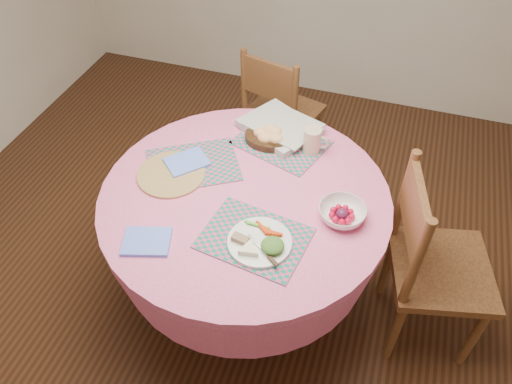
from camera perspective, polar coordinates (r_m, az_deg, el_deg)
ground at (r=2.69m, az=-1.03°, el=-11.57°), size 4.00×4.00×0.00m
dining_table at (r=2.25m, az=-1.21°, el=-3.76°), size 1.24×1.24×0.75m
chair_right at (r=2.31m, az=19.34°, el=-7.57°), size 0.52×0.53×0.97m
chair_back at (r=3.07m, az=2.65°, el=9.26°), size 0.49×0.48×0.88m
placemat_front at (r=1.94m, az=-0.19°, el=-5.29°), size 0.44×0.36×0.01m
placemat_left at (r=2.26m, az=-7.20°, el=3.11°), size 0.50×0.46×0.01m
placemat_back at (r=2.36m, az=2.90°, el=5.67°), size 0.47×0.41×0.01m
wicker_trivet at (r=2.22m, az=-9.67°, el=2.02°), size 0.30×0.30×0.01m
napkin_near at (r=1.97m, az=-12.38°, el=-5.55°), size 0.21×0.19×0.01m
napkin_far at (r=2.26m, az=-7.92°, el=3.41°), size 0.22×0.23×0.01m
dinner_plate at (r=1.91m, az=0.59°, el=-5.75°), size 0.25×0.25×0.05m
bread_bowl at (r=2.34m, az=1.51°, el=6.39°), size 0.23×0.23×0.08m
latte_mug at (r=2.29m, az=6.50°, el=5.88°), size 0.12×0.08×0.12m
fruit_bowl at (r=2.02m, az=9.80°, el=-2.45°), size 0.21×0.21×0.06m
newspaper_stack at (r=2.42m, az=2.73°, el=7.47°), size 0.43×0.40×0.04m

